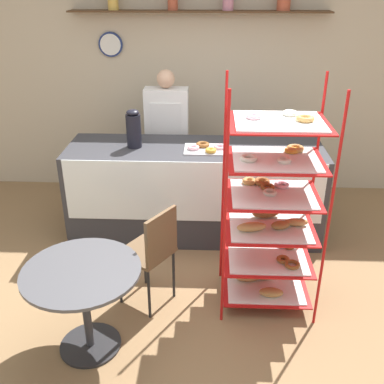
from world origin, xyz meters
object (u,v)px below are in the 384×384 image
at_px(person_worker, 167,136).
at_px(cafe_chair, 153,248).
at_px(pastry_rack, 270,214).
at_px(coffee_carafe, 134,129).
at_px(cafe_table, 83,289).
at_px(donut_tray_counter, 206,148).

bearing_deg(person_worker, cafe_chair, -88.56).
height_order(pastry_rack, coffee_carafe, pastry_rack).
relative_size(cafe_table, coffee_carafe, 2.17).
distance_m(person_worker, cafe_table, 2.36).
xyz_separation_m(cafe_chair, coffee_carafe, (-0.32, 1.20, 0.60)).
bearing_deg(cafe_table, cafe_chair, 49.87).
bearing_deg(donut_tray_counter, cafe_table, -116.68).
height_order(cafe_chair, donut_tray_counter, donut_tray_counter).
height_order(cafe_table, cafe_chair, cafe_chair).
height_order(cafe_table, donut_tray_counter, donut_tray_counter).
distance_m(cafe_chair, coffee_carafe, 1.38).
height_order(person_worker, cafe_table, person_worker).
bearing_deg(pastry_rack, cafe_chair, -172.49).
bearing_deg(cafe_table, person_worker, 80.45).
bearing_deg(cafe_chair, person_worker, -145.61).
distance_m(pastry_rack, person_worker, 1.94).
xyz_separation_m(person_worker, cafe_table, (-0.39, -2.31, -0.34)).
relative_size(pastry_rack, cafe_chair, 2.10).
bearing_deg(coffee_carafe, person_worker, 65.22).
distance_m(pastry_rack, donut_tray_counter, 1.16).
relative_size(pastry_rack, coffee_carafe, 4.93).
distance_m(cafe_chair, donut_tray_counter, 1.29).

